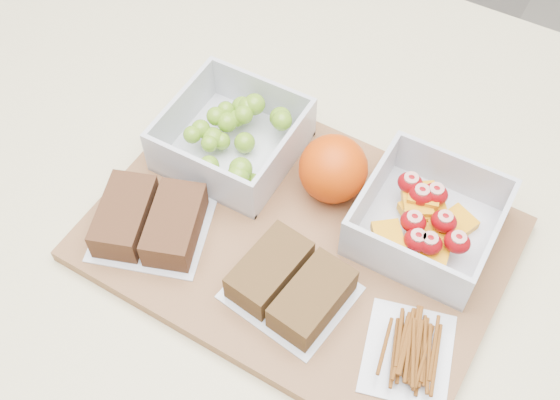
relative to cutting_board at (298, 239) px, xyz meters
The scene contains 8 objects.
counter 0.46m from the cutting_board, 149.53° to the left, with size 1.20×0.90×0.90m, color beige.
cutting_board is the anchor object (origin of this frame).
grape_container 0.14m from the cutting_board, 150.77° to the left, with size 0.14×0.14×0.06m.
fruit_container 0.14m from the cutting_board, 30.61° to the left, with size 0.14×0.14×0.06m.
orange 0.08m from the cutting_board, 87.35° to the left, with size 0.07×0.07×0.07m, color #D34004.
sandwich_bag_left 0.16m from the cutting_board, 152.91° to the right, with size 0.14×0.13×0.04m.
sandwich_bag_center 0.07m from the cutting_board, 67.78° to the right, with size 0.13×0.12×0.04m.
pretzel_bag 0.17m from the cutting_board, 23.19° to the right, with size 0.10×0.12×0.02m.
Camera 1 is at (0.21, -0.37, 1.54)m, focal length 45.00 mm.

